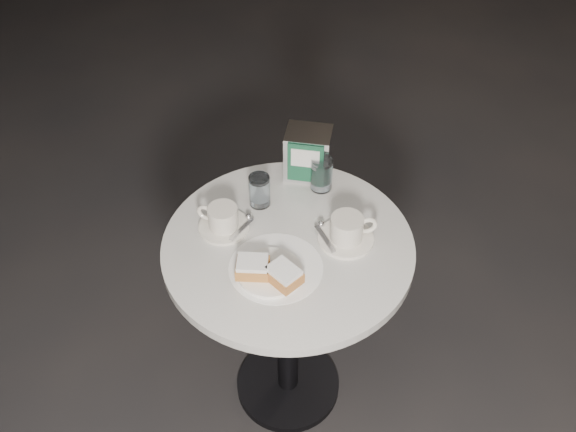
# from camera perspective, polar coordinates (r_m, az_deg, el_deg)

# --- Properties ---
(ground) EXTENTS (7.00, 7.00, 0.00)m
(ground) POSITION_cam_1_polar(r_m,az_deg,el_deg) (2.37, 0.00, -14.87)
(ground) COLOR black
(ground) RESTS_ON ground
(cafe_table) EXTENTS (0.70, 0.70, 0.74)m
(cafe_table) POSITION_cam_1_polar(r_m,az_deg,el_deg) (1.92, 0.00, -6.48)
(cafe_table) COLOR black
(cafe_table) RESTS_ON ground
(sugar_spill) EXTENTS (0.31, 0.31, 0.00)m
(sugar_spill) POSITION_cam_1_polar(r_m,az_deg,el_deg) (1.71, -1.09, -4.59)
(sugar_spill) COLOR white
(sugar_spill) RESTS_ON cafe_table
(beignet_plate) EXTENTS (0.22, 0.22, 0.06)m
(beignet_plate) POSITION_cam_1_polar(r_m,az_deg,el_deg) (1.67, -1.70, -4.97)
(beignet_plate) COLOR white
(beignet_plate) RESTS_ON cafe_table
(coffee_cup_left) EXTENTS (0.18, 0.18, 0.07)m
(coffee_cup_left) POSITION_cam_1_polar(r_m,az_deg,el_deg) (1.80, -5.81, -0.31)
(coffee_cup_left) COLOR silver
(coffee_cup_left) RESTS_ON cafe_table
(coffee_cup_right) EXTENTS (0.18, 0.18, 0.08)m
(coffee_cup_right) POSITION_cam_1_polar(r_m,az_deg,el_deg) (1.76, 5.27, -1.30)
(coffee_cup_right) COLOR white
(coffee_cup_right) RESTS_ON cafe_table
(water_glass_left) EXTENTS (0.08, 0.08, 0.10)m
(water_glass_left) POSITION_cam_1_polar(r_m,az_deg,el_deg) (1.85, -2.54, 2.25)
(water_glass_left) COLOR white
(water_glass_left) RESTS_ON cafe_table
(water_glass_right) EXTENTS (0.07, 0.07, 0.10)m
(water_glass_right) POSITION_cam_1_polar(r_m,az_deg,el_deg) (1.91, 3.01, 3.72)
(water_glass_right) COLOR white
(water_glass_right) RESTS_ON cafe_table
(napkin_dispenser) EXTENTS (0.15, 0.13, 0.16)m
(napkin_dispenser) POSITION_cam_1_polar(r_m,az_deg,el_deg) (1.94, 1.79, 5.58)
(napkin_dispenser) COLOR white
(napkin_dispenser) RESTS_ON cafe_table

